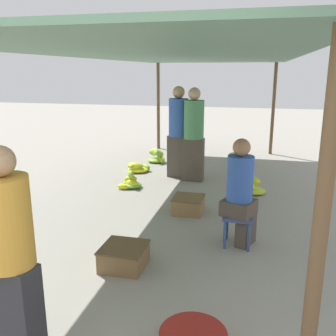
% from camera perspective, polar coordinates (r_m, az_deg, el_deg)
% --- Properties ---
extents(canopy_post_front_right, '(0.08, 0.08, 2.20)m').
position_cam_1_polar(canopy_post_front_right, '(2.02, 21.70, -13.23)').
color(canopy_post_front_right, brown).
rests_on(canopy_post_front_right, ground).
extents(canopy_post_back_left, '(0.08, 0.08, 2.20)m').
position_cam_1_polar(canopy_post_back_left, '(9.84, -1.49, 9.31)').
color(canopy_post_back_left, brown).
rests_on(canopy_post_back_left, ground).
extents(canopy_post_back_right, '(0.08, 0.08, 2.20)m').
position_cam_1_polar(canopy_post_back_right, '(9.51, 15.73, 8.59)').
color(canopy_post_back_right, brown).
rests_on(canopy_post_back_right, ground).
extents(canopy_tarp, '(3.28, 8.08, 0.04)m').
position_cam_1_polar(canopy_tarp, '(5.73, 2.48, 16.74)').
color(canopy_tarp, '#567A60').
rests_on(canopy_tarp, canopy_post_front_left).
extents(vendor_foreground, '(0.38, 0.38, 1.56)m').
position_cam_1_polar(vendor_foreground, '(2.81, -22.90, -11.95)').
color(vendor_foreground, '#2D2D33').
rests_on(vendor_foreground, ground).
extents(stool, '(0.34, 0.34, 0.38)m').
position_cam_1_polar(stool, '(4.50, 10.61, -7.87)').
color(stool, '#384C84').
rests_on(stool, ground).
extents(vendor_seated, '(0.44, 0.44, 1.28)m').
position_cam_1_polar(vendor_seated, '(4.38, 11.06, -3.58)').
color(vendor_seated, '#4C4238').
rests_on(vendor_seated, ground).
extents(banana_pile_left_0, '(0.48, 0.47, 0.21)m').
position_cam_1_polar(banana_pile_left_0, '(7.67, -4.73, 0.12)').
color(banana_pile_left_0, '#8CBC33').
rests_on(banana_pile_left_0, ground).
extents(banana_pile_left_1, '(0.41, 0.44, 0.32)m').
position_cam_1_polar(banana_pile_left_1, '(6.66, -5.88, -2.25)').
color(banana_pile_left_1, '#95C031').
rests_on(banana_pile_left_1, ground).
extents(banana_pile_left_2, '(0.46, 0.41, 0.31)m').
position_cam_1_polar(banana_pile_left_2, '(8.44, -1.63, 1.82)').
color(banana_pile_left_2, yellow).
rests_on(banana_pile_left_2, ground).
extents(banana_pile_right_0, '(0.43, 0.37, 0.29)m').
position_cam_1_polar(banana_pile_right_0, '(6.45, 12.68, -2.79)').
color(banana_pile_right_0, '#94BF32').
rests_on(banana_pile_right_0, ground).
extents(banana_pile_right_1, '(0.53, 0.49, 0.15)m').
position_cam_1_polar(banana_pile_right_1, '(8.91, 10.68, 1.70)').
color(banana_pile_right_1, '#BFD12A').
rests_on(banana_pile_right_1, ground).
extents(crate_near, '(0.44, 0.44, 0.24)m').
position_cam_1_polar(crate_near, '(5.48, 3.12, -5.58)').
color(crate_near, olive).
rests_on(crate_near, ground).
extents(crate_mid, '(0.46, 0.46, 0.24)m').
position_cam_1_polar(crate_mid, '(4.07, -6.73, -13.22)').
color(crate_mid, brown).
rests_on(crate_mid, ground).
extents(shopper_walking_mid, '(0.45, 0.45, 1.74)m').
position_cam_1_polar(shopper_walking_mid, '(7.12, 1.60, 5.66)').
color(shopper_walking_mid, '#4C4238').
rests_on(shopper_walking_mid, ground).
extents(shopper_walking_far, '(0.39, 0.38, 1.72)m').
position_cam_1_polar(shopper_walking_far, '(6.91, 3.94, 5.28)').
color(shopper_walking_far, '#4C4238').
rests_on(shopper_walking_far, ground).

